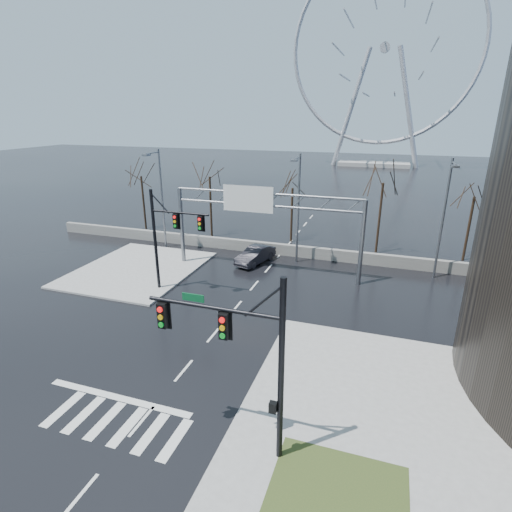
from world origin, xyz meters
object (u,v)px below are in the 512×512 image
at_px(signal_mast_near, 246,350).
at_px(sign_gantry, 261,215).
at_px(signal_mast_far, 167,232).
at_px(ferris_wheel, 384,56).
at_px(car, 255,255).

relative_size(signal_mast_near, sign_gantry, 0.49).
bearing_deg(signal_mast_far, sign_gantry, 47.53).
distance_m(signal_mast_near, signal_mast_far, 17.03).
xyz_separation_m(signal_mast_far, ferris_wheel, (10.87, 86.04, 21.30)).
relative_size(sign_gantry, car, 3.50).
relative_size(signal_mast_near, ferris_wheel, 0.16).
distance_m(signal_mast_far, sign_gantry, 8.14).
xyz_separation_m(signal_mast_near, sign_gantry, (-5.52, 19.00, 0.31)).
relative_size(sign_gantry, ferris_wheel, 0.32).
relative_size(ferris_wheel, car, 10.88).
relative_size(signal_mast_far, car, 1.71).
xyz_separation_m(ferris_wheel, car, (-6.58, -78.01, -25.36)).
distance_m(signal_mast_near, car, 22.46).
bearing_deg(sign_gantry, signal_mast_near, -73.81).
bearing_deg(signal_mast_far, car, 61.91).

